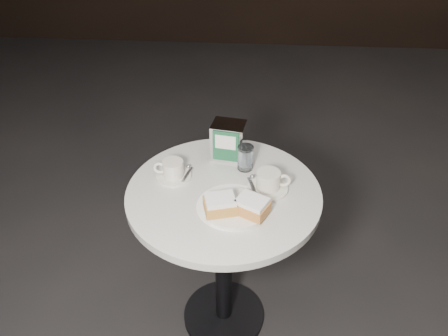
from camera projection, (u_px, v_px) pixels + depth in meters
The scene contains 9 objects.
ground at pixel (224, 317), 2.00m from camera, with size 7.00×7.00×0.00m, color black.
cafe_table at pixel (224, 230), 1.68m from camera, with size 0.70×0.70×0.74m.
sugar_spill at pixel (232, 206), 1.49m from camera, with size 0.25×0.25×0.00m, color white.
beignet_plate at pixel (236, 207), 1.45m from camera, with size 0.23×0.22×0.07m.
coffee_cup_left at pixel (173, 170), 1.61m from camera, with size 0.14×0.14×0.07m.
coffee_cup_right at pixel (269, 182), 1.55m from camera, with size 0.16×0.15×0.08m.
water_glass_left at pixel (220, 142), 1.73m from camera, with size 0.08×0.08×0.10m.
water_glass_right at pixel (245, 158), 1.64m from camera, with size 0.08×0.08×0.10m.
napkin_dispenser at pixel (229, 141), 1.69m from camera, with size 0.14×0.12×0.15m.
Camera 1 is at (0.09, -1.21, 1.73)m, focal length 35.00 mm.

